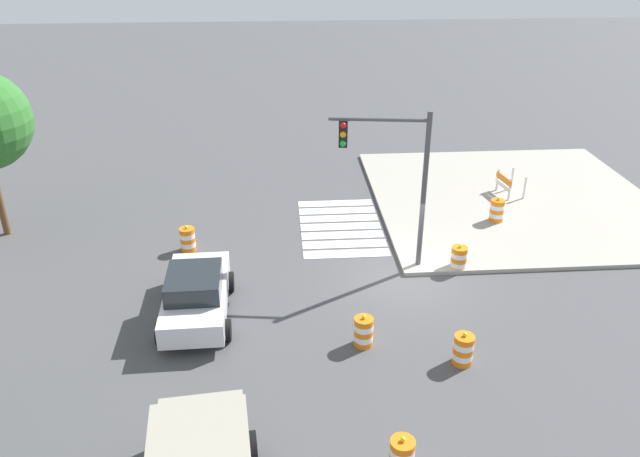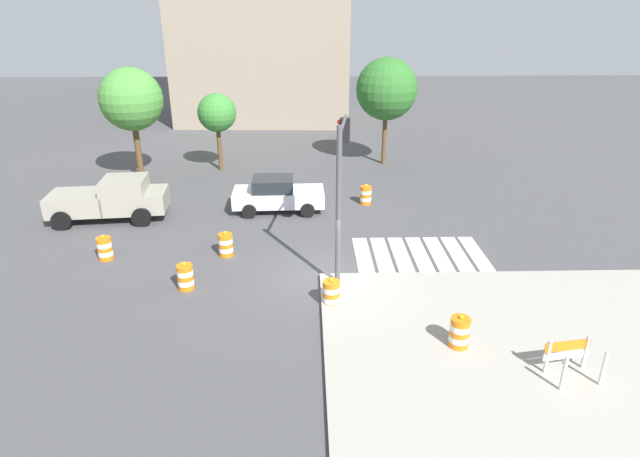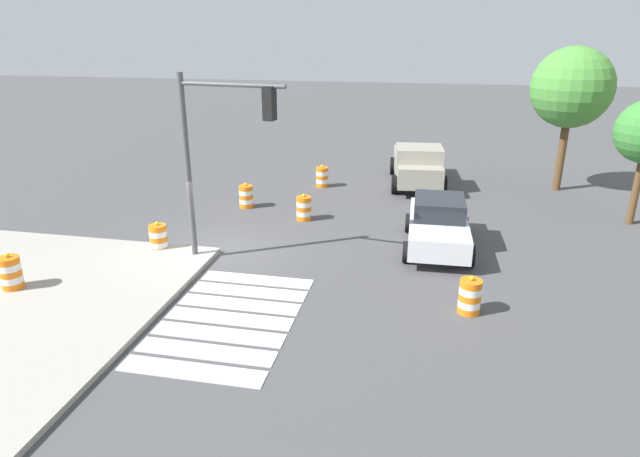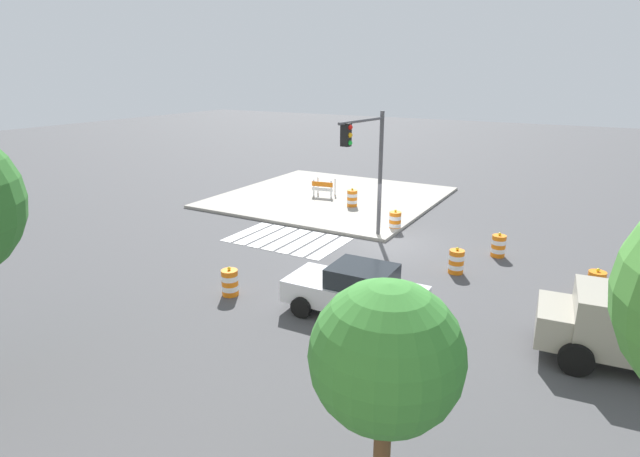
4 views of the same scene
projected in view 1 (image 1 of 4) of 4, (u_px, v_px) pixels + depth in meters
name	position (u px, v px, depth m)	size (l,w,h in m)	color
ground_plane	(404.00, 277.00, 21.24)	(120.00, 120.00, 0.00)	#474749
sidewalk_corner	(513.00, 199.00, 26.93)	(12.00, 12.00, 0.15)	#9E998E
crosswalk_stripes	(341.00, 227.00, 24.68)	(5.10, 3.20, 0.02)	silver
sports_car	(196.00, 294.00, 18.78)	(4.34, 2.22, 1.63)	silver
traffic_barrel_near_corner	(402.00, 456.00, 13.56)	(0.56, 0.56, 1.02)	orange
traffic_barrel_crosswalk_end	(463.00, 350.00, 16.92)	(0.56, 0.56, 1.02)	orange
traffic_barrel_median_near	(188.00, 239.00, 22.75)	(0.56, 0.56, 1.02)	orange
traffic_barrel_median_far	(459.00, 259.00, 21.45)	(0.56, 0.56, 1.02)	orange
traffic_barrel_far_curb	(363.00, 331.00, 17.66)	(0.56, 0.56, 1.02)	orange
traffic_barrel_on_sidewalk	(497.00, 210.00, 24.66)	(0.56, 0.56, 1.02)	orange
construction_barricade	(507.00, 183.00, 26.95)	(1.34, 0.96, 1.00)	silver
traffic_light_pole	(391.00, 163.00, 20.11)	(0.65, 3.27, 5.50)	#4C4C51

